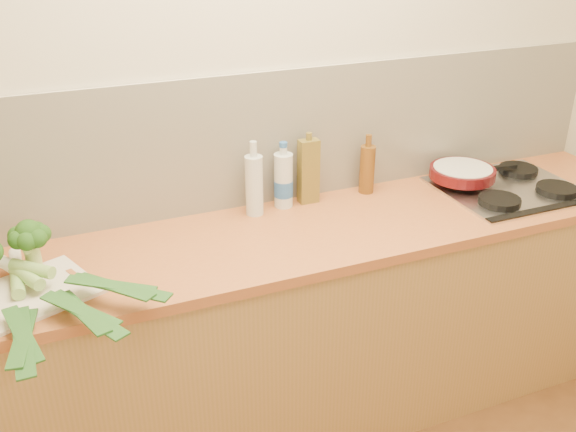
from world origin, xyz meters
The scene contains 13 objects.
room_shell centered at (0.00, 1.49, 1.17)m, with size 3.50×3.50×3.50m.
counter centered at (0.00, 1.20, 0.45)m, with size 3.20×0.62×0.90m.
gas_hob centered at (1.02, 1.20, 0.91)m, with size 0.58×0.50×0.04m.
chopping_board centered at (-0.94, 1.10, 0.91)m, with size 0.41×0.30×0.01m, color beige.
broccoli_right centered at (-0.90, 1.22, 1.05)m, with size 0.13×0.14×0.20m.
leek_front centered at (-0.96, 1.08, 0.94)m, with size 0.10×0.71×0.04m.
leek_mid centered at (-0.89, 1.07, 0.95)m, with size 0.36×0.63×0.04m.
leek_back centered at (-0.85, 1.10, 0.97)m, with size 0.53×0.50×0.04m.
skillet centered at (0.86, 1.32, 0.96)m, with size 0.41×0.28×0.05m.
oil_tin centered at (0.17, 1.42, 1.04)m, with size 0.08×0.05×0.30m.
glass_bottle centered at (-0.07, 1.40, 1.03)m, with size 0.07×0.07×0.30m.
amber_bottle centered at (0.44, 1.42, 1.01)m, with size 0.06×0.06×0.26m.
water_bottle centered at (0.06, 1.42, 1.01)m, with size 0.08×0.08×0.25m.
Camera 1 is at (-0.83, -0.77, 2.01)m, focal length 40.00 mm.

